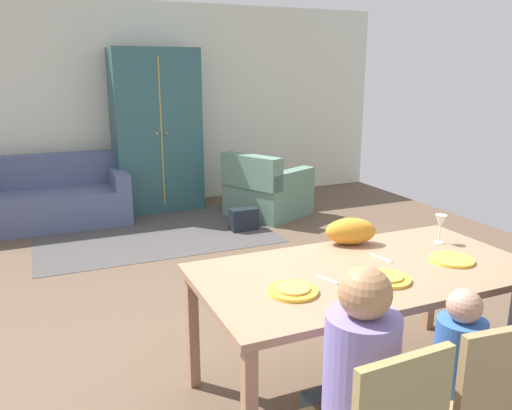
% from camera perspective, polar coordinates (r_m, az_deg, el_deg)
% --- Properties ---
extents(ground_plane, '(7.17, 6.27, 0.02)m').
position_cam_1_polar(ground_plane, '(4.55, -3.82, -9.09)').
color(ground_plane, brown).
extents(back_wall, '(7.17, 0.10, 2.70)m').
position_cam_1_polar(back_wall, '(7.25, -12.69, 10.68)').
color(back_wall, beige).
rests_on(back_wall, ground_plane).
extents(dining_table, '(1.89, 0.97, 0.76)m').
position_cam_1_polar(dining_table, '(2.96, 12.08, -8.13)').
color(dining_table, '#9F7356').
rests_on(dining_table, ground_plane).
extents(plate_near_man, '(0.25, 0.25, 0.02)m').
position_cam_1_polar(plate_near_man, '(2.58, 4.15, -9.50)').
color(plate_near_man, yellow).
rests_on(plate_near_man, dining_table).
extents(pizza_near_man, '(0.17, 0.17, 0.01)m').
position_cam_1_polar(pizza_near_man, '(2.57, 4.15, -9.20)').
color(pizza_near_man, gold).
rests_on(pizza_near_man, plate_near_man).
extents(plate_near_child, '(0.25, 0.25, 0.02)m').
position_cam_1_polar(plate_near_child, '(2.80, 14.30, -7.95)').
color(plate_near_child, yellow).
rests_on(plate_near_child, dining_table).
extents(pizza_near_child, '(0.17, 0.17, 0.01)m').
position_cam_1_polar(pizza_near_child, '(2.79, 14.32, -7.67)').
color(pizza_near_child, gold).
rests_on(pizza_near_child, plate_near_child).
extents(plate_near_woman, '(0.25, 0.25, 0.02)m').
position_cam_1_polar(plate_near_woman, '(3.18, 20.91, -5.69)').
color(plate_near_woman, yellow).
rests_on(plate_near_woman, dining_table).
extents(wine_glass, '(0.07, 0.07, 0.19)m').
position_cam_1_polar(wine_glass, '(3.44, 19.82, -1.90)').
color(wine_glass, silver).
rests_on(wine_glass, dining_table).
extents(fork, '(0.06, 0.15, 0.01)m').
position_cam_1_polar(fork, '(2.75, 7.88, -8.19)').
color(fork, silver).
rests_on(fork, dining_table).
extents(knife, '(0.05, 0.17, 0.01)m').
position_cam_1_polar(knife, '(3.10, 13.66, -5.73)').
color(knife, silver).
rests_on(knife, dining_table).
extents(person_man, '(0.30, 0.40, 1.11)m').
position_cam_1_polar(person_man, '(2.30, 10.78, -20.46)').
color(person_man, '#2E3E45').
rests_on(person_man, ground_plane).
extents(dining_chair_child, '(0.46, 0.46, 0.87)m').
position_cam_1_polar(dining_chair_child, '(2.49, 23.55, -19.01)').
color(dining_chair_child, '#9E7E50').
rests_on(dining_chair_child, ground_plane).
extents(person_child, '(0.22, 0.30, 0.92)m').
position_cam_1_polar(person_child, '(2.63, 20.79, -18.38)').
color(person_child, '#3C3655').
rests_on(person_child, ground_plane).
extents(cat, '(0.35, 0.25, 0.17)m').
position_cam_1_polar(cat, '(3.29, 10.48, -2.89)').
color(cat, orange).
rests_on(cat, dining_table).
extents(area_rug, '(2.60, 1.80, 0.01)m').
position_cam_1_polar(area_rug, '(6.05, -11.31, -3.05)').
color(area_rug, '#444140').
rests_on(area_rug, ground_plane).
extents(couch, '(1.86, 0.86, 0.82)m').
position_cam_1_polar(couch, '(6.68, -22.13, 0.50)').
color(couch, '#4E587B').
rests_on(couch, ground_plane).
extents(armchair, '(1.14, 1.14, 0.82)m').
position_cam_1_polar(armchair, '(6.58, 1.10, 1.54)').
color(armchair, slate).
rests_on(armchair, ground_plane).
extents(armoire, '(1.10, 0.59, 2.10)m').
position_cam_1_polar(armoire, '(6.92, -11.00, 8.08)').
color(armoire, '#2B5458').
rests_on(armoire, ground_plane).
extents(handbag, '(0.32, 0.16, 0.26)m').
position_cam_1_polar(handbag, '(6.01, -1.37, -1.60)').
color(handbag, black).
rests_on(handbag, ground_plane).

